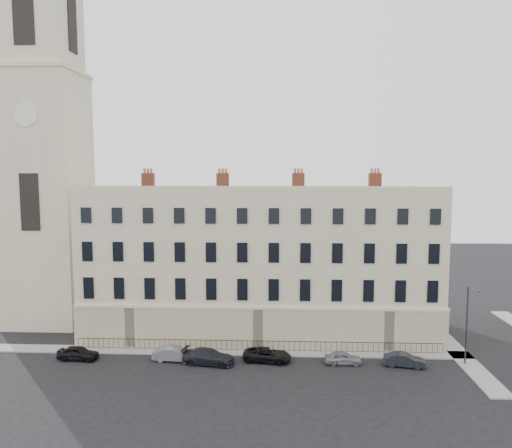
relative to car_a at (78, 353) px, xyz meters
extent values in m
plane|color=black|center=(22.35, -2.51, -0.63)|extent=(160.00, 160.00, 0.00)
cube|color=beige|center=(16.35, 9.49, 6.87)|extent=(36.00, 12.00, 15.00)
cube|color=#BDB28E|center=(16.35, 3.41, 1.37)|extent=(36.10, 0.18, 4.00)
cube|color=#BDB28E|center=(34.43, 9.49, 1.37)|extent=(0.18, 12.10, 4.00)
cube|color=beige|center=(16.35, 3.64, 14.77)|extent=(36.00, 0.35, 0.80)
cube|color=beige|center=(34.20, 9.49, 14.77)|extent=(0.35, 12.00, 0.80)
cube|color=brown|center=(4.35, 9.49, 15.37)|extent=(1.30, 0.70, 2.00)
cube|color=brown|center=(12.35, 9.49, 15.37)|extent=(1.30, 0.70, 2.00)
cube|color=brown|center=(20.35, 9.49, 15.37)|extent=(1.30, 0.70, 2.00)
cube|color=brown|center=(28.35, 9.49, 15.37)|extent=(1.30, 0.70, 2.00)
cube|color=beige|center=(-7.65, 11.49, 13.37)|extent=(8.00, 8.00, 28.00)
cube|color=beige|center=(-7.65, 11.49, 32.37)|extent=(7.04, 7.04, 10.00)
cube|color=black|center=(-7.65, 7.92, 32.87)|extent=(2.20, 0.14, 7.00)
cylinder|color=white|center=(-7.65, 7.43, 22.37)|extent=(2.40, 0.14, 2.40)
cube|color=gray|center=(12.35, 2.49, -0.57)|extent=(48.00, 2.00, 0.12)
cube|color=gray|center=(35.35, 5.49, -0.57)|extent=(2.00, 24.00, 0.12)
cube|color=black|center=(16.35, 2.89, 0.39)|extent=(35.00, 0.04, 0.04)
cube|color=black|center=(16.35, 2.89, -0.51)|extent=(35.00, 0.04, 0.04)
imported|color=black|center=(0.00, 0.00, 0.00)|extent=(3.82, 1.75, 1.27)
imported|color=slate|center=(8.90, 0.15, 0.01)|extent=(3.99, 1.61, 1.29)
imported|color=black|center=(12.08, -0.47, 0.05)|extent=(4.94, 2.64, 1.36)
imported|color=black|center=(17.32, 0.38, -0.03)|extent=(4.61, 2.59, 1.22)
imported|color=gray|center=(24.11, 0.03, -0.07)|extent=(3.31, 1.34, 1.13)
imported|color=black|center=(29.46, -0.32, -0.03)|extent=(3.81, 1.88, 1.20)
cylinder|color=#302F34|center=(34.96, 0.33, 2.93)|extent=(0.14, 0.14, 7.13)
cylinder|color=#302F34|center=(35.21, -0.24, 6.40)|extent=(0.61, 1.26, 0.09)
cube|color=#302F34|center=(35.45, -0.81, 6.36)|extent=(0.32, 0.47, 0.11)
camera|label=1|loc=(18.24, -43.35, 16.52)|focal=35.00mm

